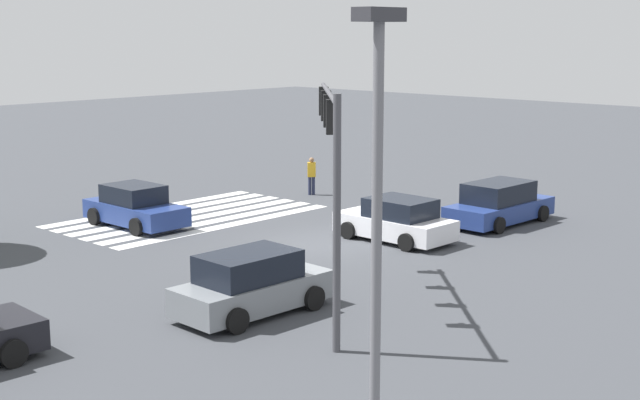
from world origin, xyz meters
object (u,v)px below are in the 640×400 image
object	(u,v)px
car_2	(135,207)
street_light_pole_a	(377,214)
car_0	(396,221)
car_3	(499,204)
car_4	(251,285)
traffic_signal_mast	(330,139)
pedestrian	(312,174)

from	to	relation	value
car_2	street_light_pole_a	bearing A→B (deg)	-25.60
car_0	car_2	bearing A→B (deg)	30.13
street_light_pole_a	car_3	bearing A→B (deg)	-153.48
car_0	car_4	xyz separation A→B (m)	(8.94, 2.33, 0.08)
car_0	traffic_signal_mast	bearing A→B (deg)	116.96
traffic_signal_mast	pedestrian	distance (m)	16.98
traffic_signal_mast	street_light_pole_a	size ratio (longest dim) A/B	0.78
car_0	street_light_pole_a	xyz separation A→B (m)	(13.92, 10.48, 3.82)
traffic_signal_mast	car_3	size ratio (longest dim) A/B	1.20
car_4	street_light_pole_a	xyz separation A→B (m)	(4.98, 8.15, 3.75)
car_0	street_light_pole_a	size ratio (longest dim) A/B	0.56
car_3	pedestrian	xyz separation A→B (m)	(0.45, -9.29, 0.19)
car_3	car_4	world-z (taller)	car_4
traffic_signal_mast	car_4	distance (m)	4.23
traffic_signal_mast	car_4	xyz separation A→B (m)	(1.60, -1.26, -3.70)
car_2	street_light_pole_a	distance (m)	21.44
car_0	car_4	bearing A→B (deg)	105.50
street_light_pole_a	traffic_signal_mast	bearing A→B (deg)	-133.65
traffic_signal_mast	street_light_pole_a	bearing A→B (deg)	-178.65
pedestrian	car_2	bearing A→B (deg)	-47.45
car_3	pedestrian	distance (m)	9.31
street_light_pole_a	car_0	bearing A→B (deg)	-143.03
traffic_signal_mast	car_3	bearing A→B (deg)	-33.54
car_0	street_light_pole_a	bearing A→B (deg)	127.88
car_2	car_3	xyz separation A→B (m)	(-9.59, 9.65, 0.03)
pedestrian	street_light_pole_a	world-z (taller)	street_light_pole_a
car_2	traffic_signal_mast	bearing A→B (deg)	-11.90
traffic_signal_mast	car_2	world-z (taller)	traffic_signal_mast
car_3	street_light_pole_a	size ratio (longest dim) A/B	0.65
car_2	pedestrian	xyz separation A→B (m)	(-9.14, 0.36, 0.22)
car_4	street_light_pole_a	distance (m)	10.26
pedestrian	car_4	bearing A→B (deg)	-6.93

